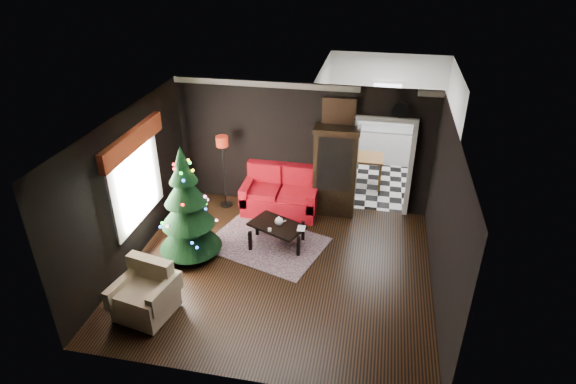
% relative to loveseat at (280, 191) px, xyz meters
% --- Properties ---
extents(floor, '(5.50, 5.50, 0.00)m').
position_rel_loveseat_xyz_m(floor, '(0.40, -2.05, -0.50)').
color(floor, black).
rests_on(floor, ground).
extents(ceiling, '(5.50, 5.50, 0.00)m').
position_rel_loveseat_xyz_m(ceiling, '(0.40, -2.05, 2.30)').
color(ceiling, white).
rests_on(ceiling, ground).
extents(wall_back, '(5.50, 0.00, 5.50)m').
position_rel_loveseat_xyz_m(wall_back, '(0.40, 0.45, 0.90)').
color(wall_back, black).
rests_on(wall_back, ground).
extents(wall_front, '(5.50, 0.00, 5.50)m').
position_rel_loveseat_xyz_m(wall_front, '(0.40, -4.55, 0.90)').
color(wall_front, black).
rests_on(wall_front, ground).
extents(wall_left, '(0.00, 5.50, 5.50)m').
position_rel_loveseat_xyz_m(wall_left, '(-2.35, -2.05, 0.90)').
color(wall_left, black).
rests_on(wall_left, ground).
extents(wall_right, '(0.00, 5.50, 5.50)m').
position_rel_loveseat_xyz_m(wall_right, '(3.15, -2.05, 0.90)').
color(wall_right, black).
rests_on(wall_right, ground).
extents(doorway, '(1.10, 0.10, 2.10)m').
position_rel_loveseat_xyz_m(doorway, '(2.10, 0.45, 0.55)').
color(doorway, silver).
rests_on(doorway, ground).
extents(left_window, '(0.05, 1.60, 1.40)m').
position_rel_loveseat_xyz_m(left_window, '(-2.31, -1.85, 0.95)').
color(left_window, white).
rests_on(left_window, wall_left).
extents(valance, '(0.12, 2.10, 0.35)m').
position_rel_loveseat_xyz_m(valance, '(-2.23, -1.85, 1.77)').
color(valance, maroon).
rests_on(valance, wall_left).
extents(kitchen_floor, '(3.00, 3.00, 0.00)m').
position_rel_loveseat_xyz_m(kitchen_floor, '(2.10, 1.95, -0.50)').
color(kitchen_floor, silver).
rests_on(kitchen_floor, ground).
extents(kitchen_window, '(0.70, 0.06, 0.70)m').
position_rel_loveseat_xyz_m(kitchen_window, '(2.10, 3.40, 1.20)').
color(kitchen_window, white).
rests_on(kitchen_window, ground).
extents(rug, '(2.57, 2.18, 0.01)m').
position_rel_loveseat_xyz_m(rug, '(-0.01, -1.28, -0.49)').
color(rug, '#3A232D').
rests_on(rug, ground).
extents(loveseat, '(1.70, 0.90, 1.00)m').
position_rel_loveseat_xyz_m(loveseat, '(0.00, 0.00, 0.00)').
color(loveseat, maroon).
rests_on(loveseat, ground).
extents(curio_cabinet, '(0.90, 0.45, 1.90)m').
position_rel_loveseat_xyz_m(curio_cabinet, '(1.15, 0.22, 0.45)').
color(curio_cabinet, black).
rests_on(curio_cabinet, ground).
extents(floor_lamp, '(0.36, 0.36, 1.67)m').
position_rel_loveseat_xyz_m(floor_lamp, '(-1.27, 0.04, 0.33)').
color(floor_lamp, black).
rests_on(floor_lamp, ground).
extents(christmas_tree, '(1.46, 1.46, 2.25)m').
position_rel_loveseat_xyz_m(christmas_tree, '(-1.35, -1.87, 0.55)').
color(christmas_tree, '#0F3716').
rests_on(christmas_tree, ground).
extents(armchair, '(0.99, 0.99, 0.86)m').
position_rel_loveseat_xyz_m(armchair, '(-1.44, -3.59, -0.04)').
color(armchair, tan).
rests_on(armchair, ground).
extents(coffee_table, '(1.20, 0.99, 0.46)m').
position_rel_loveseat_xyz_m(coffee_table, '(0.21, -1.28, -0.26)').
color(coffee_table, black).
rests_on(coffee_table, rug).
extents(teapot, '(0.20, 0.20, 0.18)m').
position_rel_loveseat_xyz_m(teapot, '(0.25, -1.29, 0.07)').
color(teapot, white).
rests_on(teapot, coffee_table).
extents(cup_a, '(0.08, 0.08, 0.05)m').
position_rel_loveseat_xyz_m(cup_a, '(0.12, -1.51, 0.00)').
color(cup_a, white).
rests_on(cup_a, coffee_table).
extents(cup_b, '(0.08, 0.08, 0.06)m').
position_rel_loveseat_xyz_m(cup_b, '(0.12, -1.53, 0.01)').
color(cup_b, white).
rests_on(cup_b, coffee_table).
extents(book, '(0.15, 0.02, 0.21)m').
position_rel_loveseat_xyz_m(book, '(0.62, -1.34, 0.08)').
color(book, '#99815F').
rests_on(book, coffee_table).
extents(wall_clock, '(0.32, 0.32, 0.06)m').
position_rel_loveseat_xyz_m(wall_clock, '(2.35, 0.40, 1.88)').
color(wall_clock, white).
rests_on(wall_clock, wall_back).
extents(painting, '(0.62, 0.05, 0.52)m').
position_rel_loveseat_xyz_m(painting, '(1.15, 0.41, 1.75)').
color(painting, '#A16B34').
rests_on(painting, wall_back).
extents(kitchen_counter, '(1.80, 0.60, 0.90)m').
position_rel_loveseat_xyz_m(kitchen_counter, '(2.10, 3.15, -0.05)').
color(kitchen_counter, white).
rests_on(kitchen_counter, ground).
extents(kitchen_table, '(0.70, 0.70, 0.75)m').
position_rel_loveseat_xyz_m(kitchen_table, '(1.80, 1.65, -0.12)').
color(kitchen_table, brown).
rests_on(kitchen_table, ground).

